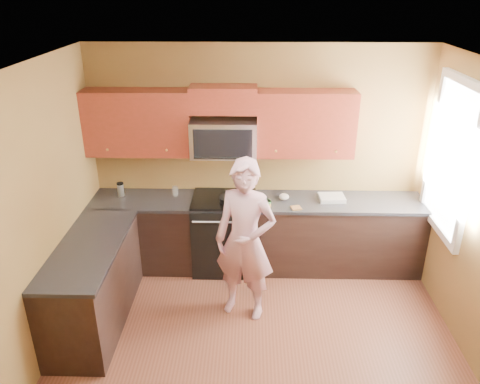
{
  "coord_description": "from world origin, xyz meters",
  "views": [
    {
      "loc": [
        -0.09,
        -3.37,
        3.31
      ],
      "look_at": [
        -0.2,
        1.3,
        1.2
      ],
      "focal_mm": 34.96,
      "sensor_mm": 36.0,
      "label": 1
    }
  ],
  "objects_px": {
    "butter_tub": "(265,207)",
    "travel_mug": "(121,196)",
    "stove": "(225,233)",
    "microwave": "(224,155)",
    "woman": "(245,241)",
    "frying_pan": "(231,201)"
  },
  "relations": [
    {
      "from": "butter_tub",
      "to": "travel_mug",
      "type": "xyz_separation_m",
      "value": [
        -1.75,
        0.26,
        0.0
      ]
    },
    {
      "from": "stove",
      "to": "microwave",
      "type": "height_order",
      "value": "microwave"
    },
    {
      "from": "microwave",
      "to": "woman",
      "type": "xyz_separation_m",
      "value": [
        0.27,
        -1.02,
        -0.57
      ]
    },
    {
      "from": "frying_pan",
      "to": "butter_tub",
      "type": "bearing_deg",
      "value": -3.27
    },
    {
      "from": "butter_tub",
      "to": "travel_mug",
      "type": "distance_m",
      "value": 1.77
    },
    {
      "from": "stove",
      "to": "frying_pan",
      "type": "relative_size",
      "value": 1.92
    },
    {
      "from": "stove",
      "to": "frying_pan",
      "type": "xyz_separation_m",
      "value": [
        0.09,
        -0.09,
        0.47
      ]
    },
    {
      "from": "microwave",
      "to": "woman",
      "type": "bearing_deg",
      "value": -75.31
    },
    {
      "from": "woman",
      "to": "travel_mug",
      "type": "relative_size",
      "value": 10.21
    },
    {
      "from": "stove",
      "to": "woman",
      "type": "distance_m",
      "value": 1.01
    },
    {
      "from": "microwave",
      "to": "travel_mug",
      "type": "relative_size",
      "value": 4.4
    },
    {
      "from": "frying_pan",
      "to": "travel_mug",
      "type": "relative_size",
      "value": 2.87
    },
    {
      "from": "stove",
      "to": "woman",
      "type": "xyz_separation_m",
      "value": [
        0.27,
        -0.89,
        0.41
      ]
    },
    {
      "from": "stove",
      "to": "travel_mug",
      "type": "distance_m",
      "value": 1.34
    },
    {
      "from": "stove",
      "to": "frying_pan",
      "type": "height_order",
      "value": "frying_pan"
    },
    {
      "from": "woman",
      "to": "butter_tub",
      "type": "bearing_deg",
      "value": 90.89
    },
    {
      "from": "woman",
      "to": "butter_tub",
      "type": "relative_size",
      "value": 13.19
    },
    {
      "from": "stove",
      "to": "microwave",
      "type": "distance_m",
      "value": 0.98
    },
    {
      "from": "woman",
      "to": "frying_pan",
      "type": "distance_m",
      "value": 0.82
    },
    {
      "from": "microwave",
      "to": "butter_tub",
      "type": "bearing_deg",
      "value": -30.52
    },
    {
      "from": "microwave",
      "to": "butter_tub",
      "type": "relative_size",
      "value": 5.68
    },
    {
      "from": "microwave",
      "to": "frying_pan",
      "type": "xyz_separation_m",
      "value": [
        0.09,
        -0.22,
        -0.5
      ]
    }
  ]
}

